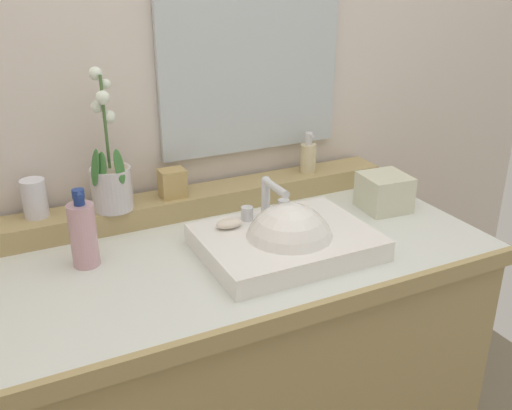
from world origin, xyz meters
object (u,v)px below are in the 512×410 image
at_px(tumbler_cup, 35,198).
at_px(trinket_box, 172,183).
at_px(sink_basin, 288,245).
at_px(soap_dispenser, 308,157).
at_px(soap_bar, 229,223).
at_px(tissue_box, 384,192).
at_px(lotion_bottle, 83,233).
at_px(potted_plant, 111,177).

height_order(tumbler_cup, trinket_box, tumbler_cup).
xyz_separation_m(sink_basin, soap_dispenser, (0.27, 0.35, 0.09)).
distance_m(soap_bar, soap_dispenser, 0.46).
height_order(trinket_box, tissue_box, trinket_box).
relative_size(tumbler_cup, lotion_bottle, 0.52).
distance_m(soap_dispenser, tumbler_cup, 0.82).
distance_m(soap_dispenser, lotion_bottle, 0.76).
bearing_deg(tissue_box, soap_bar, -177.57).
bearing_deg(sink_basin, lotion_bottle, 160.78).
distance_m(lotion_bottle, tissue_box, 0.86).
xyz_separation_m(trinket_box, lotion_bottle, (-0.28, -0.18, -0.02)).
height_order(potted_plant, tissue_box, potted_plant).
xyz_separation_m(tumbler_cup, tissue_box, (0.94, -0.25, -0.06)).
height_order(tumbler_cup, lotion_bottle, lotion_bottle).
bearing_deg(trinket_box, soap_bar, -75.16).
relative_size(tumbler_cup, trinket_box, 1.27).
distance_m(tumbler_cup, lotion_bottle, 0.22).
height_order(sink_basin, potted_plant, potted_plant).
relative_size(lotion_bottle, tissue_box, 1.51).
bearing_deg(trinket_box, soap_dispenser, 0.31).
bearing_deg(tumbler_cup, soap_bar, -31.98).
relative_size(sink_basin, lotion_bottle, 2.17).
height_order(soap_dispenser, tissue_box, soap_dispenser).
bearing_deg(potted_plant, tissue_box, -15.79).
height_order(soap_bar, soap_dispenser, soap_dispenser).
height_order(potted_plant, lotion_bottle, potted_plant).
relative_size(sink_basin, tumbler_cup, 4.17).
bearing_deg(tissue_box, soap_dispenser, 118.91).
height_order(sink_basin, soap_bar, sink_basin).
distance_m(sink_basin, soap_bar, 0.16).
bearing_deg(soap_dispenser, sink_basin, -127.35).
distance_m(tumbler_cup, trinket_box, 0.37).
bearing_deg(potted_plant, sink_basin, -42.95).
height_order(sink_basin, tumbler_cup, sink_basin).
distance_m(soap_bar, tumbler_cup, 0.51).
relative_size(sink_basin, potted_plant, 1.13).
height_order(soap_dispenser, trinket_box, soap_dispenser).
height_order(soap_dispenser, lotion_bottle, lotion_bottle).
height_order(soap_dispenser, tumbler_cup, soap_dispenser).
xyz_separation_m(soap_bar, soap_dispenser, (0.38, 0.25, 0.05)).
relative_size(potted_plant, trinket_box, 4.70).
distance_m(sink_basin, tumbler_cup, 0.67).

